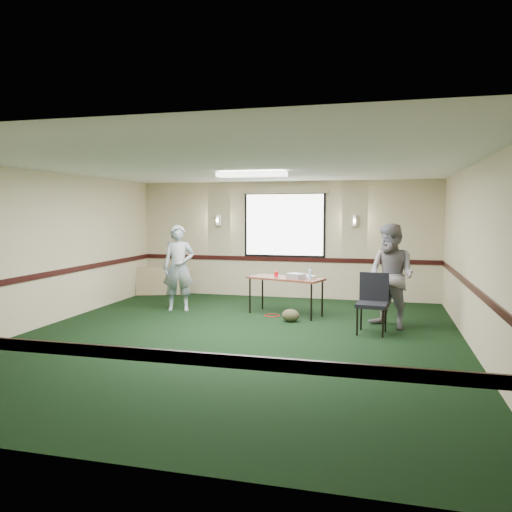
% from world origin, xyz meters
% --- Properties ---
extents(ground, '(8.00, 8.00, 0.00)m').
position_xyz_m(ground, '(0.00, 0.00, 0.00)').
color(ground, black).
rests_on(ground, ground).
extents(room_shell, '(8.00, 8.02, 8.00)m').
position_xyz_m(room_shell, '(0.00, 2.12, 1.58)').
color(room_shell, beige).
rests_on(room_shell, ground).
extents(folding_table, '(1.57, 1.02, 0.73)m').
position_xyz_m(folding_table, '(0.41, 2.02, 0.68)').
color(folding_table, '#5E2A1A').
rests_on(folding_table, ground).
extents(projector, '(0.38, 0.36, 0.10)m').
position_xyz_m(projector, '(0.63, 1.89, 0.78)').
color(projector, gray).
rests_on(projector, folding_table).
extents(game_console, '(0.27, 0.26, 0.05)m').
position_xyz_m(game_console, '(0.87, 2.01, 0.76)').
color(game_console, white).
rests_on(game_console, folding_table).
extents(red_cup, '(0.07, 0.07, 0.11)m').
position_xyz_m(red_cup, '(0.22, 2.04, 0.79)').
color(red_cup, red).
rests_on(red_cup, folding_table).
extents(water_bottle, '(0.06, 0.06, 0.19)m').
position_xyz_m(water_bottle, '(0.92, 1.75, 0.83)').
color(water_bottle, '#9BCBFD').
rests_on(water_bottle, folding_table).
extents(duffel_bag, '(0.39, 0.34, 0.23)m').
position_xyz_m(duffel_bag, '(0.61, 1.43, 0.11)').
color(duffel_bag, '#403B24').
rests_on(duffel_bag, ground).
extents(cable_coil, '(0.30, 0.30, 0.01)m').
position_xyz_m(cable_coil, '(0.18, 1.84, 0.01)').
color(cable_coil, red).
rests_on(cable_coil, ground).
extents(folded_table, '(1.29, 0.61, 0.66)m').
position_xyz_m(folded_table, '(-2.89, 3.60, 0.33)').
color(folded_table, tan).
rests_on(folded_table, ground).
extents(conference_chair, '(0.53, 0.55, 0.98)m').
position_xyz_m(conference_chair, '(2.08, 0.97, 0.58)').
color(conference_chair, black).
rests_on(conference_chair, ground).
extents(person_left, '(0.73, 0.59, 1.74)m').
position_xyz_m(person_left, '(-1.78, 1.93, 0.87)').
color(person_left, '#3F668C').
rests_on(person_left, ground).
extents(person_right, '(1.11, 1.08, 1.80)m').
position_xyz_m(person_right, '(2.37, 1.37, 0.90)').
color(person_right, '#697FA3').
rests_on(person_right, ground).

